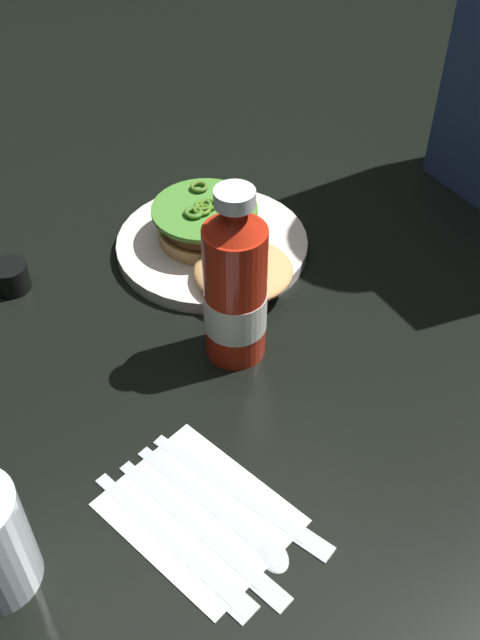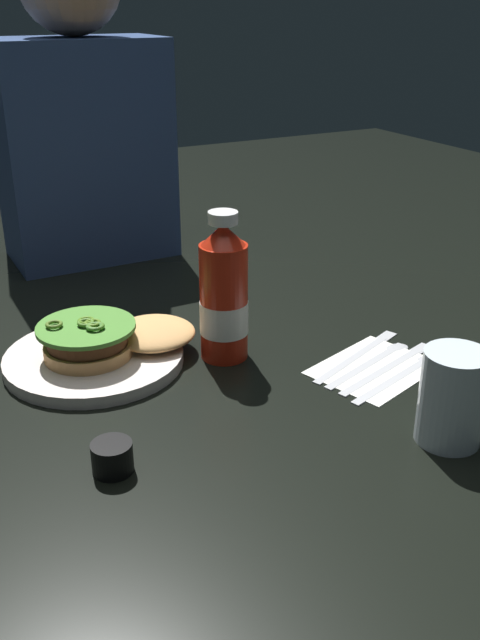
{
  "view_description": "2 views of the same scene",
  "coord_description": "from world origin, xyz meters",
  "px_view_note": "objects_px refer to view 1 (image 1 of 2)",
  "views": [
    {
      "loc": [
        0.59,
        -0.22,
        0.58
      ],
      "look_at": [
        0.13,
        0.05,
        0.07
      ],
      "focal_mm": 40.16,
      "sensor_mm": 36.0,
      "label": 1
    },
    {
      "loc": [
        -0.29,
        -0.74,
        0.46
      ],
      "look_at": [
        0.13,
        0.06,
        0.05
      ],
      "focal_mm": 39.83,
      "sensor_mm": 36.0,
      "label": 2
    }
  ],
  "objects_px": {
    "burger_sandwich": "(219,239)",
    "ketchup_bottle": "(235,288)",
    "butter_knife": "(210,537)",
    "fork_utensil": "(184,552)",
    "dinner_plate": "(212,245)",
    "spoon_utensil": "(232,520)",
    "steak_knife": "(250,499)",
    "napkin": "(199,512)",
    "condiment_cup": "(10,277)"
  },
  "relations": [
    {
      "from": "burger_sandwich",
      "to": "ketchup_bottle",
      "type": "xyz_separation_m",
      "value": [
        0.14,
        -0.06,
        0.05
      ]
    },
    {
      "from": "butter_knife",
      "to": "fork_utensil",
      "type": "bearing_deg",
      "value": -88.04
    },
    {
      "from": "dinner_plate",
      "to": "spoon_utensil",
      "type": "height_order",
      "value": "dinner_plate"
    },
    {
      "from": "burger_sandwich",
      "to": "steak_knife",
      "type": "distance_m",
      "value": 0.35
    },
    {
      "from": "ketchup_bottle",
      "to": "butter_knife",
      "type": "xyz_separation_m",
      "value": [
        0.19,
        -0.14,
        -0.09
      ]
    },
    {
      "from": "spoon_utensil",
      "to": "steak_knife",
      "type": "height_order",
      "value": "same"
    },
    {
      "from": "fork_utensil",
      "to": "spoon_utensil",
      "type": "distance_m",
      "value": 0.05
    },
    {
      "from": "burger_sandwich",
      "to": "napkin",
      "type": "height_order",
      "value": "burger_sandwich"
    },
    {
      "from": "fork_utensil",
      "to": "ketchup_bottle",
      "type": "bearing_deg",
      "value": 139.91
    },
    {
      "from": "burger_sandwich",
      "to": "napkin",
      "type": "distance_m",
      "value": 0.36
    },
    {
      "from": "ketchup_bottle",
      "to": "condiment_cup",
      "type": "relative_size",
      "value": 4.7
    },
    {
      "from": "butter_knife",
      "to": "condiment_cup",
      "type": "bearing_deg",
      "value": -173.5
    },
    {
      "from": "condiment_cup",
      "to": "fork_utensil",
      "type": "height_order",
      "value": "condiment_cup"
    },
    {
      "from": "spoon_utensil",
      "to": "condiment_cup",
      "type": "bearing_deg",
      "value": -169.96
    },
    {
      "from": "dinner_plate",
      "to": "steak_knife",
      "type": "bearing_deg",
      "value": -23.27
    },
    {
      "from": "dinner_plate",
      "to": "burger_sandwich",
      "type": "relative_size",
      "value": 1.11
    },
    {
      "from": "fork_utensil",
      "to": "dinner_plate",
      "type": "bearing_deg",
      "value": 148.16
    },
    {
      "from": "condiment_cup",
      "to": "butter_knife",
      "type": "xyz_separation_m",
      "value": [
        0.42,
        0.05,
        -0.01
      ]
    },
    {
      "from": "spoon_utensil",
      "to": "steak_knife",
      "type": "distance_m",
      "value": 0.03
    },
    {
      "from": "ketchup_bottle",
      "to": "steak_knife",
      "type": "bearing_deg",
      "value": -26.01
    },
    {
      "from": "ketchup_bottle",
      "to": "fork_utensil",
      "type": "bearing_deg",
      "value": -40.09
    },
    {
      "from": "butter_knife",
      "to": "steak_knife",
      "type": "relative_size",
      "value": 1.03
    },
    {
      "from": "dinner_plate",
      "to": "butter_knife",
      "type": "xyz_separation_m",
      "value": [
        0.36,
        -0.2,
        -0.0
      ]
    },
    {
      "from": "steak_knife",
      "to": "burger_sandwich",
      "type": "bearing_deg",
      "value": 155.72
    },
    {
      "from": "butter_knife",
      "to": "ketchup_bottle",
      "type": "bearing_deg",
      "value": 144.66
    },
    {
      "from": "napkin",
      "to": "spoon_utensil",
      "type": "height_order",
      "value": "spoon_utensil"
    },
    {
      "from": "condiment_cup",
      "to": "spoon_utensil",
      "type": "xyz_separation_m",
      "value": [
        0.41,
        0.07,
        -0.01
      ]
    },
    {
      "from": "ketchup_bottle",
      "to": "fork_utensil",
      "type": "relative_size",
      "value": 1.1
    },
    {
      "from": "napkin",
      "to": "condiment_cup",
      "type": "bearing_deg",
      "value": -172.4
    },
    {
      "from": "burger_sandwich",
      "to": "condiment_cup",
      "type": "distance_m",
      "value": 0.26
    },
    {
      "from": "butter_knife",
      "to": "steak_knife",
      "type": "height_order",
      "value": "same"
    },
    {
      "from": "dinner_plate",
      "to": "steak_knife",
      "type": "xyz_separation_m",
      "value": [
        0.34,
        -0.15,
        -0.0
      ]
    },
    {
      "from": "condiment_cup",
      "to": "spoon_utensil",
      "type": "bearing_deg",
      "value": 10.04
    },
    {
      "from": "spoon_utensil",
      "to": "burger_sandwich",
      "type": "bearing_deg",
      "value": 152.92
    },
    {
      "from": "burger_sandwich",
      "to": "fork_utensil",
      "type": "bearing_deg",
      "value": -33.26
    },
    {
      "from": "condiment_cup",
      "to": "fork_utensil",
      "type": "relative_size",
      "value": 0.23
    },
    {
      "from": "condiment_cup",
      "to": "butter_knife",
      "type": "distance_m",
      "value": 0.42
    },
    {
      "from": "fork_utensil",
      "to": "spoon_utensil",
      "type": "height_order",
      "value": "same"
    },
    {
      "from": "spoon_utensil",
      "to": "steak_knife",
      "type": "relative_size",
      "value": 0.91
    },
    {
      "from": "fork_utensil",
      "to": "spoon_utensil",
      "type": "relative_size",
      "value": 1.08
    },
    {
      "from": "napkin",
      "to": "butter_knife",
      "type": "relative_size",
      "value": 0.81
    },
    {
      "from": "butter_knife",
      "to": "spoon_utensil",
      "type": "distance_m",
      "value": 0.03
    },
    {
      "from": "condiment_cup",
      "to": "steak_knife",
      "type": "distance_m",
      "value": 0.41
    },
    {
      "from": "burger_sandwich",
      "to": "spoon_utensil",
      "type": "distance_m",
      "value": 0.37
    },
    {
      "from": "fork_utensil",
      "to": "butter_knife",
      "type": "height_order",
      "value": "same"
    },
    {
      "from": "burger_sandwich",
      "to": "spoon_utensil",
      "type": "bearing_deg",
      "value": -27.08
    },
    {
      "from": "butter_knife",
      "to": "burger_sandwich",
      "type": "bearing_deg",
      "value": 149.91
    },
    {
      "from": "burger_sandwich",
      "to": "steak_knife",
      "type": "bearing_deg",
      "value": -24.28
    },
    {
      "from": "butter_knife",
      "to": "napkin",
      "type": "bearing_deg",
      "value": 171.44
    },
    {
      "from": "dinner_plate",
      "to": "napkin",
      "type": "xyz_separation_m",
      "value": [
        0.33,
        -0.19,
        -0.01
      ]
    }
  ]
}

